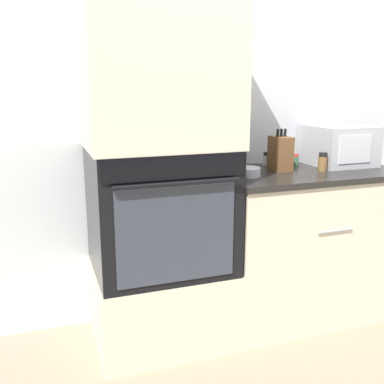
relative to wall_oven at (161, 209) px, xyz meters
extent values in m
plane|color=gray|center=(0.38, -0.30, -0.78)|extent=(12.00, 12.00, 0.00)
cube|color=silver|center=(0.38, 0.33, 0.47)|extent=(8.00, 0.05, 2.50)
cube|color=beige|center=(0.00, 0.00, -0.56)|extent=(0.76, 0.60, 0.44)
cube|color=black|center=(0.00, 0.00, 0.00)|extent=(0.74, 0.59, 0.68)
cube|color=black|center=(0.00, -0.30, 0.28)|extent=(0.71, 0.01, 0.12)
cube|color=orange|center=(0.00, -0.30, 0.28)|extent=(0.09, 0.00, 0.03)
cube|color=#333842|center=(0.00, -0.30, -0.05)|extent=(0.60, 0.01, 0.50)
cylinder|color=black|center=(0.00, -0.33, 0.21)|extent=(0.63, 0.02, 0.02)
cube|color=beige|center=(0.00, 0.00, 0.76)|extent=(0.76, 0.60, 0.84)
cube|color=beige|center=(0.92, 0.00, -0.33)|extent=(1.08, 0.60, 0.90)
cube|color=black|center=(0.92, 0.00, 0.14)|extent=(1.10, 0.63, 0.03)
cylinder|color=#B7B7BC|center=(0.92, -0.31, -0.13)|extent=(0.22, 0.01, 0.01)
cube|color=#B2B5BA|center=(1.22, 0.11, 0.28)|extent=(0.37, 0.37, 0.25)
cube|color=silver|center=(1.19, -0.08, 0.28)|extent=(0.23, 0.01, 0.17)
cube|color=brown|center=(0.76, 0.05, 0.26)|extent=(0.10, 0.14, 0.20)
cylinder|color=black|center=(0.74, 0.05, 0.38)|extent=(0.02, 0.02, 0.04)
cylinder|color=black|center=(0.76, 0.05, 0.38)|extent=(0.02, 0.02, 0.04)
cylinder|color=black|center=(0.79, 0.05, 0.38)|extent=(0.02, 0.02, 0.04)
cylinder|color=silver|center=(0.49, -0.05, 0.18)|extent=(0.15, 0.15, 0.05)
cylinder|color=#427047|center=(0.95, 0.18, 0.18)|extent=(0.04, 0.04, 0.05)
cylinder|color=red|center=(0.95, 0.18, 0.22)|extent=(0.04, 0.04, 0.02)
cylinder|color=silver|center=(0.76, 0.21, 0.19)|extent=(0.05, 0.05, 0.07)
cylinder|color=black|center=(0.76, 0.21, 0.23)|extent=(0.05, 0.05, 0.02)
cylinder|color=silver|center=(0.49, 0.20, 0.20)|extent=(0.04, 0.04, 0.09)
cylinder|color=red|center=(0.49, 0.20, 0.26)|extent=(0.04, 0.04, 0.03)
cylinder|color=brown|center=(0.99, -0.05, 0.20)|extent=(0.05, 0.05, 0.09)
cylinder|color=black|center=(0.99, -0.05, 0.26)|extent=(0.05, 0.05, 0.02)
camera|label=1|loc=(-0.61, -2.29, 0.67)|focal=42.00mm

